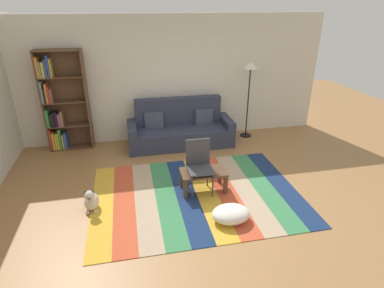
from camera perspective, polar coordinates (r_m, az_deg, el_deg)
The scene contains 11 objects.
ground_plane at distance 5.35m, azimuth 1.44°, elevation -8.74°, with size 14.00×14.00×0.00m, color #9E7042.
back_wall at distance 7.16m, azimuth -3.18°, elevation 11.68°, with size 6.80×0.10×2.70m, color silver.
rug at distance 5.29m, azimuth 0.82°, elevation -9.08°, with size 3.36×2.47×0.01m.
couch at distance 6.96m, azimuth -2.16°, elevation 2.59°, with size 2.26×0.80×1.00m.
bookshelf at distance 7.07m, azimuth -22.70°, elevation 6.58°, with size 0.90×0.28×2.08m.
coffee_table at distance 5.25m, azimuth 2.06°, elevation -5.57°, with size 0.75×0.43×0.36m.
pouf at distance 4.70m, azimuth 7.02°, elevation -12.40°, with size 0.56×0.43×0.23m, color white.
dog at distance 5.10m, azimuth -17.73°, elevation -9.69°, with size 0.22×0.35×0.40m.
standing_lamp at distance 7.19m, azimuth 10.42°, elevation 12.13°, with size 0.32×0.32×1.72m.
tv_remote at distance 5.25m, azimuth 1.43°, elevation -4.59°, with size 0.04×0.15×0.02m, color black.
folding_chair at distance 5.15m, azimuth 1.29°, elevation -3.24°, with size 0.40×0.40×0.90m.
Camera 1 is at (-1.04, -4.35, 2.92)m, focal length 29.57 mm.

